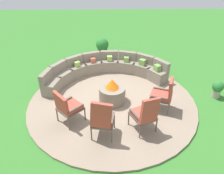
{
  "coord_description": "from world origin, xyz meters",
  "views": [
    {
      "loc": [
        -0.15,
        -5.55,
        4.13
      ],
      "look_at": [
        0.0,
        0.2,
        0.45
      ],
      "focal_mm": 35.51,
      "sensor_mm": 36.0,
      "label": 1
    }
  ],
  "objects_px": {
    "lounge_chair_back_right": "(164,94)",
    "lounge_chair_back_left": "(145,114)",
    "lounge_chair_front_right": "(102,119)",
    "lounge_chair_front_left": "(67,106)",
    "potted_plant_0": "(102,47)",
    "potted_plant_3": "(217,88)",
    "fire_pit": "(112,93)",
    "curved_stone_bench": "(104,70)"
  },
  "relations": [
    {
      "from": "lounge_chair_front_left",
      "to": "potted_plant_0",
      "type": "height_order",
      "value": "lounge_chair_front_left"
    },
    {
      "from": "fire_pit",
      "to": "potted_plant_3",
      "type": "xyz_separation_m",
      "value": [
        3.34,
        0.23,
        -0.04
      ]
    },
    {
      "from": "curved_stone_bench",
      "to": "lounge_chair_front_left",
      "type": "distance_m",
      "value": 2.62
    },
    {
      "from": "lounge_chair_back_left",
      "to": "potted_plant_3",
      "type": "distance_m",
      "value": 2.99
    },
    {
      "from": "lounge_chair_back_left",
      "to": "potted_plant_0",
      "type": "bearing_deg",
      "value": 78.19
    },
    {
      "from": "lounge_chair_back_right",
      "to": "lounge_chair_back_left",
      "type": "bearing_deg",
      "value": 163.06
    },
    {
      "from": "lounge_chair_front_left",
      "to": "lounge_chair_back_right",
      "type": "relative_size",
      "value": 0.99
    },
    {
      "from": "lounge_chair_back_right",
      "to": "potted_plant_0",
      "type": "relative_size",
      "value": 1.26
    },
    {
      "from": "curved_stone_bench",
      "to": "potted_plant_0",
      "type": "xyz_separation_m",
      "value": [
        -0.07,
        1.94,
        0.09
      ]
    },
    {
      "from": "lounge_chair_front_left",
      "to": "curved_stone_bench",
      "type": "bearing_deg",
      "value": 114.28
    },
    {
      "from": "potted_plant_0",
      "to": "fire_pit",
      "type": "bearing_deg",
      "value": -84.52
    },
    {
      "from": "potted_plant_0",
      "to": "potted_plant_3",
      "type": "bearing_deg",
      "value": -41.3
    },
    {
      "from": "fire_pit",
      "to": "lounge_chair_front_left",
      "type": "bearing_deg",
      "value": -142.47
    },
    {
      "from": "curved_stone_bench",
      "to": "lounge_chair_front_right",
      "type": "distance_m",
      "value": 3.02
    },
    {
      "from": "lounge_chair_front_right",
      "to": "lounge_chair_back_right",
      "type": "height_order",
      "value": "lounge_chair_front_right"
    },
    {
      "from": "fire_pit",
      "to": "lounge_chair_back_left",
      "type": "xyz_separation_m",
      "value": [
        0.79,
        -1.3,
        0.25
      ]
    },
    {
      "from": "fire_pit",
      "to": "potted_plant_0",
      "type": "relative_size",
      "value": 0.98
    },
    {
      "from": "fire_pit",
      "to": "curved_stone_bench",
      "type": "relative_size",
      "value": 0.19
    },
    {
      "from": "lounge_chair_front_right",
      "to": "lounge_chair_back_right",
      "type": "bearing_deg",
      "value": 40.46
    },
    {
      "from": "potted_plant_3",
      "to": "lounge_chair_back_left",
      "type": "bearing_deg",
      "value": -149.07
    },
    {
      "from": "lounge_chair_front_right",
      "to": "lounge_chair_back_left",
      "type": "xyz_separation_m",
      "value": [
        1.07,
        0.2,
        -0.03
      ]
    },
    {
      "from": "potted_plant_3",
      "to": "potted_plant_0",
      "type": "bearing_deg",
      "value": 138.7
    },
    {
      "from": "lounge_chair_back_right",
      "to": "potted_plant_0",
      "type": "xyz_separation_m",
      "value": [
        -1.79,
        3.88,
        -0.15
      ]
    },
    {
      "from": "potted_plant_0",
      "to": "lounge_chair_back_left",
      "type": "bearing_deg",
      "value": -76.76
    },
    {
      "from": "lounge_chair_front_left",
      "to": "lounge_chair_front_right",
      "type": "xyz_separation_m",
      "value": [
        0.92,
        -0.58,
        0.05
      ]
    },
    {
      "from": "lounge_chair_front_left",
      "to": "lounge_chair_back_right",
      "type": "height_order",
      "value": "lounge_chair_back_right"
    },
    {
      "from": "lounge_chair_front_left",
      "to": "lounge_chair_back_left",
      "type": "distance_m",
      "value": 2.03
    },
    {
      "from": "lounge_chair_front_right",
      "to": "lounge_chair_back_right",
      "type": "xyz_separation_m",
      "value": [
        1.73,
        1.07,
        -0.04
      ]
    },
    {
      "from": "lounge_chair_front_right",
      "to": "potted_plant_3",
      "type": "distance_m",
      "value": 4.02
    },
    {
      "from": "curved_stone_bench",
      "to": "lounge_chair_back_right",
      "type": "xyz_separation_m",
      "value": [
        1.71,
        -1.94,
        0.24
      ]
    },
    {
      "from": "fire_pit",
      "to": "lounge_chair_back_right",
      "type": "bearing_deg",
      "value": -16.46
    },
    {
      "from": "potted_plant_0",
      "to": "potted_plant_3",
      "type": "xyz_separation_m",
      "value": [
        3.67,
        -3.23,
        -0.12
      ]
    },
    {
      "from": "lounge_chair_back_left",
      "to": "lounge_chair_back_right",
      "type": "height_order",
      "value": "lounge_chair_back_left"
    },
    {
      "from": "fire_pit",
      "to": "lounge_chair_back_left",
      "type": "distance_m",
      "value": 1.54
    },
    {
      "from": "lounge_chair_front_left",
      "to": "lounge_chair_back_left",
      "type": "relative_size",
      "value": 0.92
    },
    {
      "from": "lounge_chair_back_left",
      "to": "fire_pit",
      "type": "bearing_deg",
      "value": 96.11
    },
    {
      "from": "curved_stone_bench",
      "to": "lounge_chair_back_left",
      "type": "relative_size",
      "value": 3.84
    },
    {
      "from": "fire_pit",
      "to": "lounge_chair_front_left",
      "type": "distance_m",
      "value": 1.53
    },
    {
      "from": "fire_pit",
      "to": "potted_plant_0",
      "type": "bearing_deg",
      "value": 95.48
    },
    {
      "from": "curved_stone_bench",
      "to": "lounge_chair_front_right",
      "type": "xyz_separation_m",
      "value": [
        -0.02,
        -3.01,
        0.28
      ]
    },
    {
      "from": "curved_stone_bench",
      "to": "lounge_chair_front_left",
      "type": "bearing_deg",
      "value": -111.15
    },
    {
      "from": "lounge_chair_back_left",
      "to": "potted_plant_3",
      "type": "bearing_deg",
      "value": 5.87
    }
  ]
}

